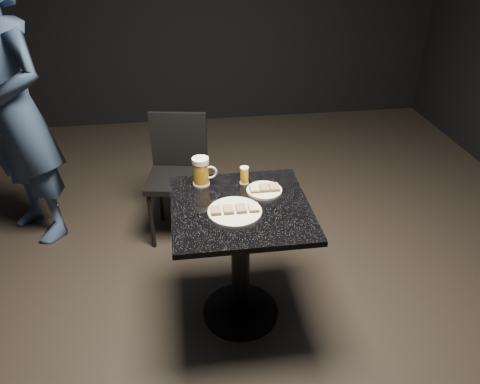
{
  "coord_description": "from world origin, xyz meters",
  "views": [
    {
      "loc": [
        -0.28,
        -1.97,
        2.04
      ],
      "look_at": [
        0.0,
        0.02,
        0.82
      ],
      "focal_mm": 35.0,
      "sensor_mm": 36.0,
      "label": 1
    }
  ],
  "objects_px": {
    "table": "(241,244)",
    "beer_mug": "(201,171)",
    "plate_small": "(264,191)",
    "beer_tumbler": "(244,175)",
    "plate_large": "(235,212)",
    "patron": "(14,109)",
    "chair": "(178,169)"
  },
  "relations": [
    {
      "from": "patron",
      "to": "beer_tumbler",
      "type": "relative_size",
      "value": 19.07
    },
    {
      "from": "patron",
      "to": "chair",
      "type": "xyz_separation_m",
      "value": [
        1.01,
        -0.13,
        -0.44
      ]
    },
    {
      "from": "table",
      "to": "beer_mug",
      "type": "relative_size",
      "value": 4.75
    },
    {
      "from": "beer_mug",
      "to": "plate_small",
      "type": "bearing_deg",
      "value": -21.38
    },
    {
      "from": "plate_small",
      "to": "table",
      "type": "height_order",
      "value": "plate_small"
    },
    {
      "from": "plate_large",
      "to": "chair",
      "type": "height_order",
      "value": "chair"
    },
    {
      "from": "plate_large",
      "to": "table",
      "type": "xyz_separation_m",
      "value": [
        0.04,
        0.06,
        -0.25
      ]
    },
    {
      "from": "plate_large",
      "to": "chair",
      "type": "bearing_deg",
      "value": 105.51
    },
    {
      "from": "plate_small",
      "to": "beer_mug",
      "type": "bearing_deg",
      "value": 158.62
    },
    {
      "from": "plate_large",
      "to": "plate_small",
      "type": "xyz_separation_m",
      "value": [
        0.18,
        0.18,
        0.0
      ]
    },
    {
      "from": "table",
      "to": "chair",
      "type": "distance_m",
      "value": 0.96
    },
    {
      "from": "plate_small",
      "to": "beer_tumbler",
      "type": "bearing_deg",
      "value": 131.02
    },
    {
      "from": "plate_large",
      "to": "beer_mug",
      "type": "relative_size",
      "value": 1.7
    },
    {
      "from": "chair",
      "to": "patron",
      "type": "bearing_deg",
      "value": 172.42
    },
    {
      "from": "plate_large",
      "to": "table",
      "type": "height_order",
      "value": "plate_large"
    },
    {
      "from": "chair",
      "to": "table",
      "type": "bearing_deg",
      "value": -71.39
    },
    {
      "from": "table",
      "to": "chair",
      "type": "height_order",
      "value": "chair"
    },
    {
      "from": "plate_small",
      "to": "patron",
      "type": "height_order",
      "value": "patron"
    },
    {
      "from": "plate_large",
      "to": "plate_small",
      "type": "height_order",
      "value": "same"
    },
    {
      "from": "plate_large",
      "to": "patron",
      "type": "xyz_separation_m",
      "value": [
        -1.28,
        1.11,
        0.18
      ]
    },
    {
      "from": "patron",
      "to": "beer_tumbler",
      "type": "bearing_deg",
      "value": 13.52
    },
    {
      "from": "patron",
      "to": "chair",
      "type": "height_order",
      "value": "patron"
    },
    {
      "from": "plate_large",
      "to": "plate_small",
      "type": "relative_size",
      "value": 1.42
    },
    {
      "from": "patron",
      "to": "beer_mug",
      "type": "xyz_separation_m",
      "value": [
        1.14,
        -0.8,
        -0.11
      ]
    },
    {
      "from": "table",
      "to": "beer_mug",
      "type": "distance_m",
      "value": 0.44
    },
    {
      "from": "plate_large",
      "to": "plate_small",
      "type": "distance_m",
      "value": 0.26
    },
    {
      "from": "plate_large",
      "to": "patron",
      "type": "relative_size",
      "value": 0.14
    },
    {
      "from": "table",
      "to": "plate_large",
      "type": "bearing_deg",
      "value": -121.9
    },
    {
      "from": "plate_small",
      "to": "plate_large",
      "type": "bearing_deg",
      "value": -135.25
    },
    {
      "from": "patron",
      "to": "beer_mug",
      "type": "distance_m",
      "value": 1.4
    },
    {
      "from": "table",
      "to": "beer_tumbler",
      "type": "distance_m",
      "value": 0.37
    },
    {
      "from": "plate_large",
      "to": "plate_small",
      "type": "bearing_deg",
      "value": 44.75
    }
  ]
}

